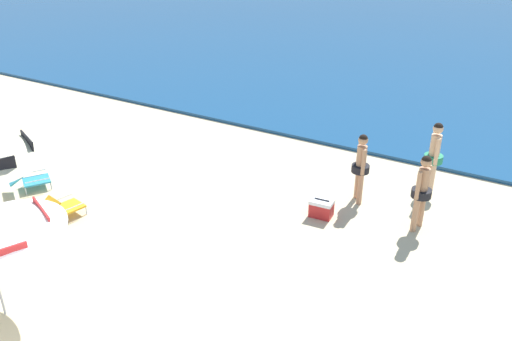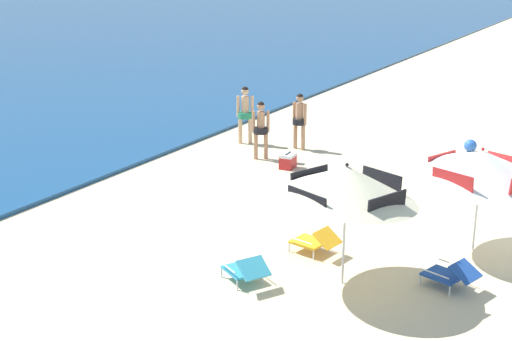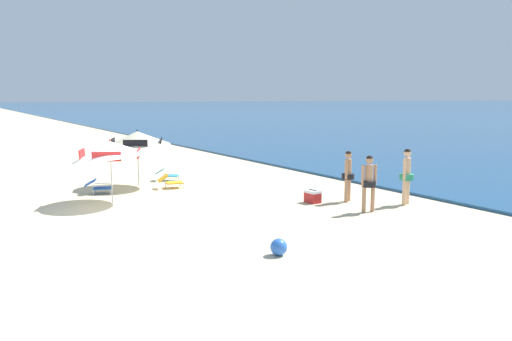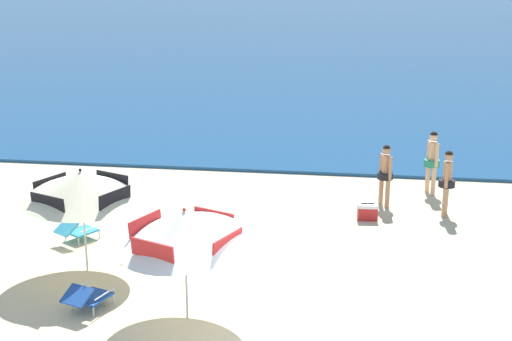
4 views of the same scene
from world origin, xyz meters
name	(u,v)px [view 2 (image 2 of 4)]	position (x,y,z in m)	size (l,w,h in m)	color
beach_umbrella_striped_main	(346,183)	(-4.66, 2.16, 1.82)	(3.48, 3.48, 2.20)	silver
beach_umbrella_striped_second	(481,165)	(-2.14, 0.49, 1.71)	(3.43, 3.44, 2.13)	silver
lounge_chair_under_umbrella	(315,241)	(-3.76, 3.07, 0.27)	(0.70, 0.98, 0.53)	gold
lounge_chair_beside_umbrella	(451,274)	(-3.97, 0.49, 0.27)	(0.78, 1.01, 0.52)	#1E4799
lounge_chair_facing_sea	(246,269)	(-5.48, 3.60, 0.27)	(0.91, 1.03, 0.52)	teal
person_standing_near_shore	(300,117)	(2.99, 6.61, 0.97)	(0.41, 0.49, 1.67)	tan
person_standing_beside	(245,111)	(2.80, 8.35, 1.02)	(0.43, 0.49, 1.77)	#D8A87F
person_wading_in	(261,126)	(1.50, 7.10, 0.95)	(0.40, 0.43, 1.65)	tan
cooler_box	(288,161)	(1.06, 6.03, 0.20)	(0.52, 0.39, 0.43)	red
beach_ball	(470,146)	(5.16, 2.06, 0.18)	(0.37, 0.37, 0.37)	blue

